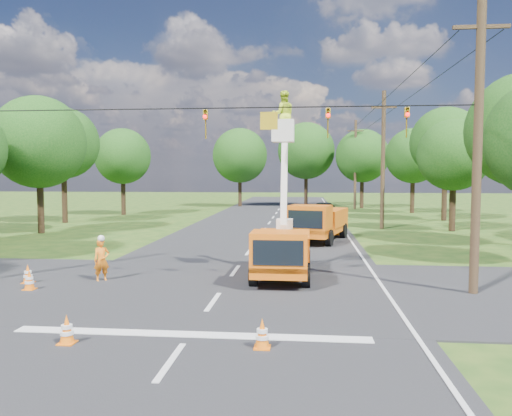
# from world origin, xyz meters

# --- Properties ---
(ground) EXTENTS (140.00, 140.00, 0.00)m
(ground) POSITION_xyz_m (0.00, 20.00, 0.00)
(ground) COLOR #1E4314
(ground) RESTS_ON ground
(road_main) EXTENTS (12.00, 100.00, 0.06)m
(road_main) POSITION_xyz_m (0.00, 20.00, 0.00)
(road_main) COLOR black
(road_main) RESTS_ON ground
(road_cross) EXTENTS (56.00, 10.00, 0.07)m
(road_cross) POSITION_xyz_m (0.00, 2.00, 0.00)
(road_cross) COLOR black
(road_cross) RESTS_ON ground
(stop_bar) EXTENTS (9.00, 0.45, 0.02)m
(stop_bar) POSITION_xyz_m (0.00, -3.20, 0.00)
(stop_bar) COLOR silver
(stop_bar) RESTS_ON ground
(edge_line) EXTENTS (0.12, 90.00, 0.02)m
(edge_line) POSITION_xyz_m (5.60, 20.00, 0.00)
(edge_line) COLOR silver
(edge_line) RESTS_ON ground
(bucket_truck) EXTENTS (2.21, 5.43, 7.24)m
(bucket_truck) POSITION_xyz_m (1.98, 3.99, 1.61)
(bucket_truck) COLOR #E55810
(bucket_truck) RESTS_ON ground
(second_truck) EXTENTS (3.82, 6.46, 2.28)m
(second_truck) POSITION_xyz_m (3.64, 14.47, 1.19)
(second_truck) COLOR #E55810
(second_truck) RESTS_ON ground
(ground_worker) EXTENTS (0.70, 0.66, 1.61)m
(ground_worker) POSITION_xyz_m (-4.74, 2.69, 0.80)
(ground_worker) COLOR #F95E15
(ground_worker) RESTS_ON ground
(distant_car) EXTENTS (2.93, 4.93, 1.57)m
(distant_car) POSITION_xyz_m (4.42, 28.73, 0.79)
(distant_car) COLOR black
(distant_car) RESTS_ON ground
(traffic_cone_0) EXTENTS (0.38, 0.38, 0.71)m
(traffic_cone_0) POSITION_xyz_m (-2.76, -4.08, 0.36)
(traffic_cone_0) COLOR orange
(traffic_cone_0) RESTS_ON ground
(traffic_cone_1) EXTENTS (0.38, 0.38, 0.71)m
(traffic_cone_1) POSITION_xyz_m (1.88, -3.94, 0.36)
(traffic_cone_1) COLOR orange
(traffic_cone_1) RESTS_ON ground
(traffic_cone_2) EXTENTS (0.38, 0.38, 0.71)m
(traffic_cone_2) POSITION_xyz_m (0.58, 6.90, 0.36)
(traffic_cone_2) COLOR orange
(traffic_cone_2) RESTS_ON ground
(traffic_cone_3) EXTENTS (0.38, 0.38, 0.71)m
(traffic_cone_3) POSITION_xyz_m (2.74, 10.02, 0.36)
(traffic_cone_3) COLOR orange
(traffic_cone_3) RESTS_ON ground
(traffic_cone_4) EXTENTS (0.38, 0.38, 0.71)m
(traffic_cone_4) POSITION_xyz_m (-6.65, 1.04, 0.36)
(traffic_cone_4) COLOR orange
(traffic_cone_4) RESTS_ON ground
(traffic_cone_5) EXTENTS (0.38, 0.38, 0.71)m
(traffic_cone_5) POSITION_xyz_m (-7.28, 2.03, 0.36)
(traffic_cone_5) COLOR orange
(traffic_cone_5) RESTS_ON ground
(traffic_cone_7) EXTENTS (0.38, 0.38, 0.71)m
(traffic_cone_7) POSITION_xyz_m (4.99, 17.54, 0.36)
(traffic_cone_7) COLOR orange
(traffic_cone_7) RESTS_ON ground
(pole_right_near) EXTENTS (1.80, 0.30, 10.00)m
(pole_right_near) POSITION_xyz_m (8.50, 2.00, 5.11)
(pole_right_near) COLOR #4C3823
(pole_right_near) RESTS_ON ground
(pole_right_mid) EXTENTS (1.80, 0.30, 10.00)m
(pole_right_mid) POSITION_xyz_m (8.50, 22.00, 5.11)
(pole_right_mid) COLOR #4C3823
(pole_right_mid) RESTS_ON ground
(pole_right_far) EXTENTS (1.80, 0.30, 10.00)m
(pole_right_far) POSITION_xyz_m (8.50, 42.00, 5.11)
(pole_right_far) COLOR #4C3823
(pole_right_far) RESTS_ON ground
(signal_span) EXTENTS (18.00, 0.29, 1.07)m
(signal_span) POSITION_xyz_m (2.23, 1.99, 5.88)
(signal_span) COLOR black
(signal_span) RESTS_ON ground
(tree_left_d) EXTENTS (6.20, 6.20, 9.24)m
(tree_left_d) POSITION_xyz_m (-15.00, 17.00, 6.12)
(tree_left_d) COLOR #382616
(tree_left_d) RESTS_ON ground
(tree_left_e) EXTENTS (5.80, 5.80, 9.41)m
(tree_left_e) POSITION_xyz_m (-16.80, 24.00, 6.49)
(tree_left_e) COLOR #382616
(tree_left_e) RESTS_ON ground
(tree_left_f) EXTENTS (5.40, 5.40, 8.40)m
(tree_left_f) POSITION_xyz_m (-14.80, 32.00, 5.69)
(tree_left_f) COLOR #382616
(tree_left_f) RESTS_ON ground
(tree_right_c) EXTENTS (5.00, 5.00, 7.83)m
(tree_right_c) POSITION_xyz_m (13.20, 21.00, 5.31)
(tree_right_c) COLOR #382616
(tree_right_c) RESTS_ON ground
(tree_right_d) EXTENTS (6.00, 6.00, 9.70)m
(tree_right_d) POSITION_xyz_m (14.80, 29.00, 6.68)
(tree_right_d) COLOR #382616
(tree_right_d) RESTS_ON ground
(tree_right_e) EXTENTS (5.60, 5.60, 8.63)m
(tree_right_e) POSITION_xyz_m (13.80, 37.00, 5.81)
(tree_right_e) COLOR #382616
(tree_right_e) RESTS_ON ground
(tree_far_a) EXTENTS (6.60, 6.60, 9.50)m
(tree_far_a) POSITION_xyz_m (-5.00, 45.00, 6.19)
(tree_far_a) COLOR #382616
(tree_far_a) RESTS_ON ground
(tree_far_b) EXTENTS (7.00, 7.00, 10.32)m
(tree_far_b) POSITION_xyz_m (3.00, 47.00, 6.81)
(tree_far_b) COLOR #382616
(tree_far_b) RESTS_ON ground
(tree_far_c) EXTENTS (6.20, 6.20, 9.18)m
(tree_far_c) POSITION_xyz_m (9.50, 44.00, 6.06)
(tree_far_c) COLOR #382616
(tree_far_c) RESTS_ON ground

